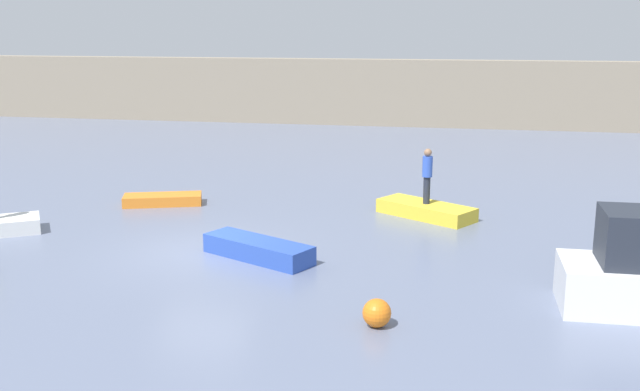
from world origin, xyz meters
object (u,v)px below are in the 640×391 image
(rowboat_yellow, at_px, (426,210))
(rowboat_orange, at_px, (163,200))
(rowboat_blue, at_px, (258,249))
(mooring_buoy, at_px, (377,313))
(person_blue_shirt, at_px, (427,173))

(rowboat_yellow, bearing_deg, rowboat_orange, -147.25)
(rowboat_blue, height_order, mooring_buoy, mooring_buoy)
(rowboat_orange, relative_size, rowboat_yellow, 0.83)
(rowboat_orange, xyz_separation_m, person_blue_shirt, (8.99, 0.06, 1.27))
(rowboat_blue, xyz_separation_m, mooring_buoy, (3.63, -3.93, 0.05))
(rowboat_blue, relative_size, mooring_buoy, 5.32)
(person_blue_shirt, bearing_deg, rowboat_orange, -179.61)
(rowboat_blue, bearing_deg, rowboat_yellow, 78.30)
(rowboat_yellow, xyz_separation_m, mooring_buoy, (-0.50, -9.15, 0.08))
(rowboat_blue, bearing_deg, person_blue_shirt, 78.30)
(rowboat_yellow, bearing_deg, mooring_buoy, -60.80)
(rowboat_orange, relative_size, mooring_buoy, 4.40)
(rowboat_orange, bearing_deg, mooring_buoy, -65.70)
(rowboat_orange, relative_size, rowboat_blue, 0.83)
(rowboat_blue, distance_m, rowboat_yellow, 6.66)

